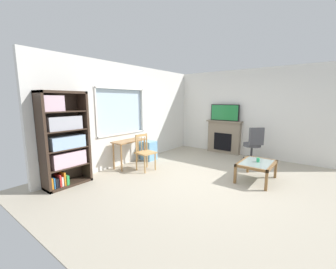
# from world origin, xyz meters

# --- Properties ---
(ground) EXTENTS (6.27, 5.88, 0.02)m
(ground) POSITION_xyz_m (0.00, 0.00, -0.01)
(ground) COLOR #B2A893
(wall_back_with_window) EXTENTS (5.27, 0.15, 2.68)m
(wall_back_with_window) POSITION_xyz_m (0.04, 2.44, 1.33)
(wall_back_with_window) COLOR silver
(wall_back_with_window) RESTS_ON ground
(wall_right) EXTENTS (0.12, 5.08, 2.68)m
(wall_right) POSITION_xyz_m (2.70, 0.00, 1.34)
(wall_right) COLOR silver
(wall_right) RESTS_ON ground
(bookshelf) EXTENTS (0.90, 0.38, 1.92)m
(bookshelf) POSITION_xyz_m (-2.03, 2.20, 0.96)
(bookshelf) COLOR #38281E
(bookshelf) RESTS_ON ground
(desk_under_window) EXTENTS (0.91, 0.40, 0.71)m
(desk_under_window) POSITION_xyz_m (-0.39, 2.09, 0.58)
(desk_under_window) COLOR #A37547
(desk_under_window) RESTS_ON ground
(wooden_chair) EXTENTS (0.46, 0.44, 0.90)m
(wooden_chair) POSITION_xyz_m (-0.35, 1.58, 0.46)
(wooden_chair) COLOR tan
(wooden_chair) RESTS_ON ground
(plastic_drawer_unit) EXTENTS (0.35, 0.40, 0.56)m
(plastic_drawer_unit) POSITION_xyz_m (0.39, 2.14, 0.28)
(plastic_drawer_unit) COLOR #72ADDB
(plastic_drawer_unit) RESTS_ON ground
(fireplace) EXTENTS (0.26, 1.18, 1.07)m
(fireplace) POSITION_xyz_m (2.54, 0.72, 0.54)
(fireplace) COLOR gray
(fireplace) RESTS_ON ground
(tv) EXTENTS (0.06, 0.95, 0.53)m
(tv) POSITION_xyz_m (2.52, 0.72, 1.34)
(tv) COLOR black
(tv) RESTS_ON fireplace
(office_chair) EXTENTS (0.63, 0.59, 1.00)m
(office_chair) POSITION_xyz_m (2.02, -0.37, 0.55)
(office_chair) COLOR #4C4C51
(office_chair) RESTS_ON ground
(coffee_table) EXTENTS (0.92, 0.66, 0.41)m
(coffee_table) POSITION_xyz_m (0.61, -0.84, 0.35)
(coffee_table) COLOR #8C9E99
(coffee_table) RESTS_ON ground
(sippy_cup) EXTENTS (0.07, 0.07, 0.09)m
(sippy_cup) POSITION_xyz_m (0.65, -0.86, 0.46)
(sippy_cup) COLOR #33B770
(sippy_cup) RESTS_ON coffee_table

